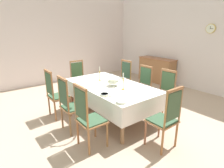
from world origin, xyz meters
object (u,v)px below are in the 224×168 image
object	(u,v)px
chair_south_c	(88,117)
bowl_far_right	(121,102)
chair_head_east	(166,117)
chair_head_west	(79,79)
mounted_clock	(211,29)
chair_north_c	(164,92)
spoon_primary	(109,96)
candlestick_west	(100,75)
bowl_near_right	(110,75)
sideboard	(156,70)
chair_north_b	(142,86)
dining_table	(111,88)
candlestick_east	(123,83)
spoon_secondary	(108,75)
soup_tureen	(113,81)
chair_north_a	(123,79)
chair_south_b	(70,104)
chair_south_a	(56,93)
bowl_near_left	(105,94)
bowl_far_left	(122,79)

from	to	relation	value
chair_south_c	bowl_far_right	distance (m)	0.60
chair_head_east	bowl_far_right	size ratio (longest dim) A/B	6.15
chair_head_west	mounted_clock	size ratio (longest dim) A/B	3.95
chair_north_c	spoon_primary	bearing A→B (deg)	85.01
chair_head_east	candlestick_west	size ratio (longest dim) A/B	3.23
bowl_near_right	sideboard	distance (m)	2.73
sideboard	chair_north_b	bearing A→B (deg)	120.23
chair_head_west	chair_head_east	size ratio (longest dim) A/B	0.98
dining_table	candlestick_east	world-z (taller)	candlestick_east
bowl_near_right	spoon_secondary	bearing A→B (deg)	167.65
chair_north_c	soup_tureen	world-z (taller)	chair_north_c
chair_north_a	chair_head_west	world-z (taller)	chair_north_a
mounted_clock	chair_north_c	bearing A→B (deg)	-83.96
mounted_clock	chair_south_b	bearing A→B (deg)	-95.71
chair_south_a	chair_north_b	world-z (taller)	chair_south_a
bowl_far_right	sideboard	bearing A→B (deg)	120.81
chair_north_a	mounted_clock	world-z (taller)	mounted_clock
chair_south_c	soup_tureen	bearing A→B (deg)	121.20
chair_north_c	candlestick_east	world-z (taller)	candlestick_east
chair_south_c	bowl_far_right	xyz separation A→B (m)	(0.23, 0.51, 0.21)
dining_table	chair_south_b	size ratio (longest dim) A/B	1.95
chair_head_east	bowl_far_right	world-z (taller)	chair_head_east
chair_south_c	chair_north_c	bearing A→B (deg)	90.00
chair_south_a	spoon_secondary	distance (m)	1.49
candlestick_west	sideboard	size ratio (longest dim) A/B	0.24
chair_north_c	mounted_clock	size ratio (longest dim) A/B	3.91
chair_head_east	bowl_near_right	xyz separation A→B (m)	(-2.12, 0.45, 0.22)
spoon_primary	chair_south_c	bearing A→B (deg)	-71.09
soup_tureen	candlestick_west	size ratio (longest dim) A/B	0.78
dining_table	sideboard	distance (m)	3.33
chair_south_a	candlestick_west	bearing A→B (deg)	73.14
chair_north_b	mounted_clock	xyz separation A→B (m)	(0.43, 2.35, 1.40)
bowl_near_left	chair_south_c	bearing A→B (deg)	-64.07
chair_north_b	chair_south_c	world-z (taller)	chair_south_c
chair_north_c	bowl_far_left	world-z (taller)	chair_north_c
bowl_near_left	bowl_near_right	distance (m)	1.44
spoon_secondary	bowl_far_left	bearing A→B (deg)	14.05
chair_north_c	bowl_far_right	world-z (taller)	chair_north_c
chair_head_east	bowl_far_left	size ratio (longest dim) A/B	5.87
bowl_near_left	bowl_far_left	xyz separation A→B (m)	(-0.63, 0.97, 0.00)
chair_south_a	chair_north_b	bearing A→B (deg)	69.25
chair_south_a	spoon_secondary	size ratio (longest dim) A/B	6.36
chair_north_b	candlestick_east	xyz separation A→B (m)	(0.40, -1.00, 0.35)
dining_table	chair_south_b	world-z (taller)	chair_south_b
chair_north_a	chair_north_b	distance (m)	0.76
sideboard	spoon_secondary	bearing A→B (deg)	99.86
soup_tureen	bowl_near_left	xyz separation A→B (m)	(0.36, -0.49, -0.09)
mounted_clock	bowl_far_left	bearing A→B (deg)	-102.30
chair_north_b	bowl_near_left	xyz separation A→B (m)	(0.43, -1.49, 0.23)
spoon_primary	spoon_secondary	bearing A→B (deg)	150.13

